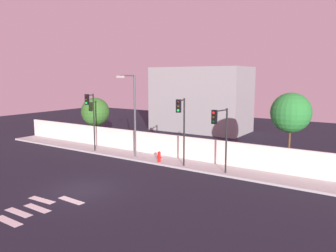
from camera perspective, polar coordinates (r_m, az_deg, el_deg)
name	(u,v)px	position (r m, az deg, el deg)	size (l,w,h in m)	color
ground_plane	(82,190)	(20.87, -14.50, -10.52)	(80.00, 80.00, 0.00)	black
sidewalk	(160,160)	(26.79, -1.38, -5.84)	(36.00, 2.40, 0.15)	#B2B2B2
perimeter_wall	(169,145)	(27.61, 0.14, -3.33)	(36.00, 0.18, 1.80)	silver
crosswalk_marking	(28,210)	(18.72, -22.90, -13.18)	(3.21, 4.74, 0.01)	silver
traffic_light_left	(220,127)	(22.01, 8.89, -0.17)	(0.45, 1.79, 4.45)	black
traffic_light_center	(90,110)	(29.56, -13.19, 2.65)	(0.36, 1.10, 5.07)	black
traffic_light_right	(181,118)	(23.48, 2.29, 1.37)	(0.59, 1.62, 5.01)	black
street_lamp_curbside	(133,109)	(26.84, -6.05, 2.86)	(0.61, 1.80, 6.69)	#4C4C51
fire_hydrant	(159,156)	(25.78, -1.53, -5.22)	(0.44, 0.26, 0.83)	red
roadside_tree_leftmost	(95,112)	(34.01, -12.38, 2.41)	(2.81, 2.81, 4.63)	brown
roadside_tree_midleft	(291,113)	(24.36, 20.35, 2.14)	(2.77, 2.77, 5.63)	brown
low_building_distant	(201,99)	(41.45, 5.61, 4.59)	(11.66, 6.00, 7.83)	gray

